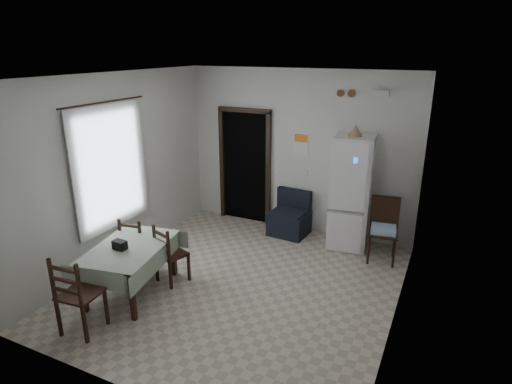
{
  "coord_description": "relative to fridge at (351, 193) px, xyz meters",
  "views": [
    {
      "loc": [
        2.51,
        -4.77,
        3.24
      ],
      "look_at": [
        0.0,
        0.5,
        1.25
      ],
      "focal_mm": 30.0,
      "sensor_mm": 36.0,
      "label": 1
    }
  ],
  "objects": [
    {
      "name": "calendar",
      "position": [
        -1.01,
        0.31,
        0.67
      ],
      "size": [
        0.28,
        0.02,
        0.4
      ],
      "primitive_type": "cube",
      "color": "white",
      "rests_on": "ground"
    },
    {
      "name": "curtain",
      "position": [
        -3.1,
        -2.13,
        0.6
      ],
      "size": [
        0.02,
        1.45,
        1.85
      ],
      "primitive_type": "cube",
      "color": "silver",
      "rests_on": "ground"
    },
    {
      "name": "black_bag",
      "position": [
        -2.38,
        -2.86,
        -0.19
      ],
      "size": [
        0.2,
        0.13,
        0.12
      ],
      "primitive_type": "cube",
      "rotation": [
        0.0,
        0.0,
        -0.09
      ],
      "color": "black",
      "rests_on": "dining_table"
    },
    {
      "name": "doorway",
      "position": [
        -2.11,
        0.52,
        0.11
      ],
      "size": [
        1.06,
        0.52,
        2.22
      ],
      "color": "black",
      "rests_on": "ground"
    },
    {
      "name": "dining_table",
      "position": [
        -2.33,
        -2.74,
        -0.6
      ],
      "size": [
        1.12,
        1.48,
        0.7
      ],
      "primitive_type": null,
      "rotation": [
        0.0,
        0.0,
        0.19
      ],
      "color": "#98A991",
      "rests_on": "ground"
    },
    {
      "name": "wall_front",
      "position": [
        -1.06,
        -4.18,
        0.5
      ],
      "size": [
        4.2,
        0.02,
        2.9
      ],
      "primitive_type": null,
      "color": "silver",
      "rests_on": "ground"
    },
    {
      "name": "wall_left",
      "position": [
        -3.16,
        -1.93,
        0.5
      ],
      "size": [
        0.02,
        4.5,
        2.9
      ],
      "primitive_type": null,
      "color": "silver",
      "rests_on": "ground"
    },
    {
      "name": "curtain_rod",
      "position": [
        -3.09,
        -2.13,
        1.55
      ],
      "size": [
        0.02,
        1.6,
        0.02
      ],
      "primitive_type": "cylinder",
      "rotation": [
        1.57,
        0.0,
        0.0
      ],
      "color": "black",
      "rests_on": "ground"
    },
    {
      "name": "ground",
      "position": [
        -1.06,
        -1.93,
        -0.95
      ],
      "size": [
        4.5,
        4.5,
        0.0
      ],
      "primitive_type": "plane",
      "color": "#C1B19D",
      "rests_on": "ground"
    },
    {
      "name": "vent_right",
      "position": [
        -0.18,
        0.3,
        1.57
      ],
      "size": [
        0.12,
        0.03,
        0.12
      ],
      "primitive_type": "cylinder",
      "rotation": [
        1.57,
        0.0,
        0.0
      ],
      "color": "brown",
      "rests_on": "ground"
    },
    {
      "name": "vent_left",
      "position": [
        -0.36,
        0.3,
        1.57
      ],
      "size": [
        0.12,
        0.03,
        0.12
      ],
      "primitive_type": "cylinder",
      "rotation": [
        1.57,
        0.0,
        0.0
      ],
      "color": "brown",
      "rests_on": "ground"
    },
    {
      "name": "wall_back",
      "position": [
        -1.06,
        0.32,
        0.5
      ],
      "size": [
        4.2,
        0.02,
        2.9
      ],
      "primitive_type": null,
      "color": "silver",
      "rests_on": "ground"
    },
    {
      "name": "tan_cone",
      "position": [
        -0.01,
        -0.02,
        1.04
      ],
      "size": [
        0.25,
        0.25,
        0.19
      ],
      "primitive_type": "cone",
      "rotation": [
        0.0,
        0.0,
        0.1
      ],
      "color": "tan",
      "rests_on": "fridge"
    },
    {
      "name": "corner_chair",
      "position": [
        0.61,
        -0.32,
        -0.44
      ],
      "size": [
        0.49,
        0.49,
        1.01
      ],
      "primitive_type": null,
      "rotation": [
        0.0,
        0.0,
        0.14
      ],
      "color": "black",
      "rests_on": "ground"
    },
    {
      "name": "ceiling",
      "position": [
        -1.06,
        -1.93,
        1.95
      ],
      "size": [
        4.2,
        4.5,
        0.02
      ],
      "primitive_type": null,
      "color": "white",
      "rests_on": "ground"
    },
    {
      "name": "light_switch",
      "position": [
        -0.91,
        0.31,
        0.15
      ],
      "size": [
        0.08,
        0.02,
        0.12
      ],
      "primitive_type": "cube",
      "color": "beige",
      "rests_on": "ground"
    },
    {
      "name": "window_recess",
      "position": [
        -3.21,
        -2.13,
        0.6
      ],
      "size": [
        0.1,
        1.2,
        1.6
      ],
      "primitive_type": "cube",
      "color": "silver",
      "rests_on": "ground"
    },
    {
      "name": "navy_seat",
      "position": [
        -1.08,
        0.0,
        -0.56
      ],
      "size": [
        0.7,
        0.68,
        0.79
      ],
      "primitive_type": null,
      "rotation": [
        0.0,
        0.0,
        -0.08
      ],
      "color": "black",
      "rests_on": "ground"
    },
    {
      "name": "dining_chair_far_left",
      "position": [
        -2.68,
        -2.2,
        -0.51
      ],
      "size": [
        0.44,
        0.44,
        0.88
      ],
      "primitive_type": null,
      "rotation": [
        0.0,
        0.0,
        3.32
      ],
      "color": "black",
      "rests_on": "ground"
    },
    {
      "name": "dining_chair_far_right",
      "position": [
        -2.0,
        -2.26,
        -0.51
      ],
      "size": [
        0.47,
        0.47,
        0.88
      ],
      "primitive_type": null,
      "rotation": [
        0.0,
        0.0,
        2.84
      ],
      "color": "black",
      "rests_on": "ground"
    },
    {
      "name": "dining_chair_near_head",
      "position": [
        -2.28,
        -3.66,
        -0.44
      ],
      "size": [
        0.48,
        0.48,
        1.02
      ],
      "primitive_type": null,
      "rotation": [
        0.0,
        0.0,
        3.24
      ],
      "color": "black",
      "rests_on": "ground"
    },
    {
      "name": "fridge",
      "position": [
        0.0,
        0.0,
        0.0
      ],
      "size": [
        0.68,
        0.68,
        1.9
      ],
      "primitive_type": null,
      "rotation": [
        0.0,
        0.0,
        0.11
      ],
      "color": "white",
      "rests_on": "ground"
    },
    {
      "name": "emergency_light",
      "position": [
        0.29,
        0.28,
        1.6
      ],
      "size": [
        0.25,
        0.07,
        0.09
      ],
      "primitive_type": "cube",
      "color": "white",
      "rests_on": "ground"
    },
    {
      "name": "wall_right",
      "position": [
        1.04,
        -1.93,
        0.5
      ],
      "size": [
        0.02,
        4.5,
        2.9
      ],
      "primitive_type": null,
      "color": "silver",
      "rests_on": "ground"
    },
    {
      "name": "calendar_image",
      "position": [
        -1.01,
        0.3,
        0.77
      ],
      "size": [
        0.24,
        0.01,
        0.14
      ],
      "primitive_type": "cube",
      "color": "orange",
      "rests_on": "ground"
    }
  ]
}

